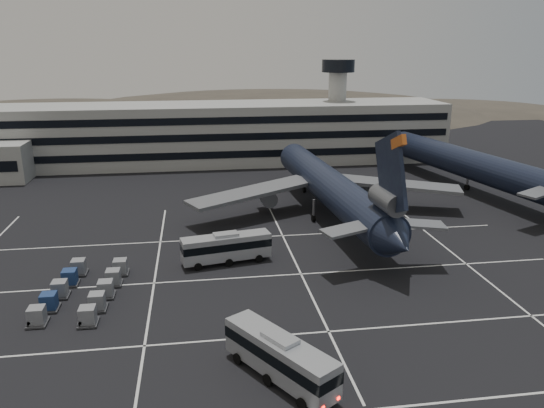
% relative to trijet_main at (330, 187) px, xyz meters
% --- Properties ---
extents(ground, '(260.00, 260.00, 0.00)m').
position_rel_trijet_main_xyz_m(ground, '(-21.14, -25.53, -5.25)').
color(ground, black).
rests_on(ground, ground).
extents(lane_markings, '(90.00, 55.62, 0.01)m').
position_rel_trijet_main_xyz_m(lane_markings, '(-20.19, -24.81, -5.24)').
color(lane_markings, silver).
rests_on(lane_markings, ground).
extents(terminal, '(125.00, 26.00, 24.00)m').
position_rel_trijet_main_xyz_m(terminal, '(-24.09, 45.61, 1.68)').
color(terminal, gray).
rests_on(terminal, ground).
extents(hills, '(352.00, 180.00, 44.00)m').
position_rel_trijet_main_xyz_m(hills, '(-3.15, 144.47, -17.32)').
color(hills, '#38332B').
rests_on(hills, ground).
extents(trijet_main, '(47.37, 57.67, 18.08)m').
position_rel_trijet_main_xyz_m(trijet_main, '(0.00, 0.00, 0.00)').
color(trijet_main, black).
rests_on(trijet_main, ground).
extents(trijet_far, '(19.71, 57.47, 18.08)m').
position_rel_trijet_main_xyz_m(trijet_far, '(31.26, 11.98, 0.18)').
color(trijet_far, black).
rests_on(trijet_far, ground).
extents(bus_near, '(8.73, 11.49, 4.20)m').
position_rel_trijet_main_xyz_m(bus_near, '(-15.23, -42.51, -2.95)').
color(bus_near, '#9EA2A7').
rests_on(bus_near, ground).
extents(bus_far, '(11.95, 4.85, 4.12)m').
position_rel_trijet_main_xyz_m(bus_far, '(-18.10, -16.51, -3.00)').
color(bus_far, '#9EA2A7').
rests_on(bus_far, ground).
extents(uld_cluster, '(9.12, 15.55, 1.91)m').
position_rel_trijet_main_xyz_m(uld_cluster, '(-34.85, -23.99, -4.31)').
color(uld_cluster, '#2D2D30').
rests_on(uld_cluster, ground).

